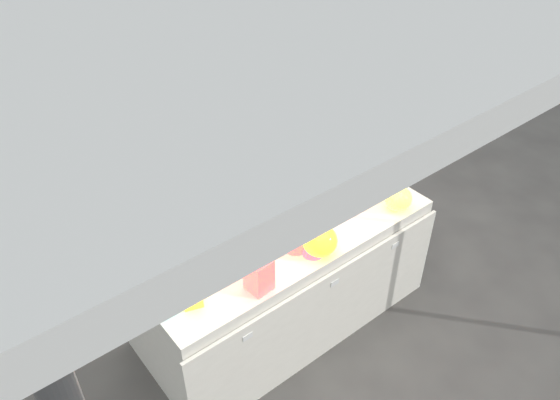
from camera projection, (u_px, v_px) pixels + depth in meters
ground at (280, 313)px, 3.64m from camera, size 80.00×80.00×0.00m
display_table at (281, 274)px, 3.41m from camera, size 1.84×0.83×0.75m
cardboard_box_closed at (123, 127)px, 5.27m from camera, size 0.59×0.49×0.38m
cardboard_box_flat at (143, 166)px, 5.00m from camera, size 0.84×0.72×0.06m
bottle_0 at (136, 227)px, 2.96m from camera, size 0.08×0.08×0.29m
bottle_1 at (200, 195)px, 3.12m from camera, size 0.10×0.10×0.39m
bottle_2 at (168, 204)px, 3.02m from camera, size 0.12×0.12×0.42m
bottle_3 at (161, 222)px, 2.98m from camera, size 0.10×0.10×0.31m
bottle_4 at (174, 243)px, 2.81m from camera, size 0.08×0.08×0.35m
bottle_5 at (146, 232)px, 2.88m from camera, size 0.09×0.09×0.36m
bottle_6 at (246, 224)px, 2.96m from camera, size 0.10×0.10×0.33m
decanter_0 at (190, 286)px, 2.65m from camera, size 0.12×0.12×0.25m
decanter_1 at (259, 268)px, 2.72m from camera, size 0.13×0.13×0.28m
decanter_2 at (166, 289)px, 2.63m from camera, size 0.13×0.13×0.25m
hourglass_0 at (296, 232)px, 2.97m from camera, size 0.13×0.13×0.24m
hourglass_1 at (314, 237)px, 2.94m from camera, size 0.14×0.14×0.24m
hourglass_2 at (294, 229)px, 3.02m from camera, size 0.13×0.13×0.20m
hourglass_3 at (277, 221)px, 3.06m from camera, size 0.12×0.12×0.21m
hourglass_4 at (293, 199)px, 3.20m from camera, size 0.13×0.13×0.24m
globe_0 at (320, 242)px, 2.97m from camera, size 0.24×0.24×0.16m
globe_1 at (398, 200)px, 3.29m from camera, size 0.22×0.22×0.14m
globe_2 at (343, 194)px, 3.34m from camera, size 0.18×0.18×0.13m
globe_3 at (314, 187)px, 3.38m from camera, size 0.24×0.24×0.15m
lampshade_1 at (280, 174)px, 3.39m from camera, size 0.30×0.30×0.27m
lampshade_2 at (257, 182)px, 3.30m from camera, size 0.33×0.33×0.29m
lampshade_3 at (289, 170)px, 3.43m from camera, size 0.22×0.22×0.26m
bottle_8 at (297, 156)px, 3.54m from camera, size 0.07×0.07×0.29m
bottle_9 at (352, 144)px, 3.65m from camera, size 0.08×0.08×0.30m
bottle_10 at (324, 161)px, 3.46m from camera, size 0.08×0.08×0.33m
bottle_11 at (384, 170)px, 3.43m from camera, size 0.08×0.08×0.26m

